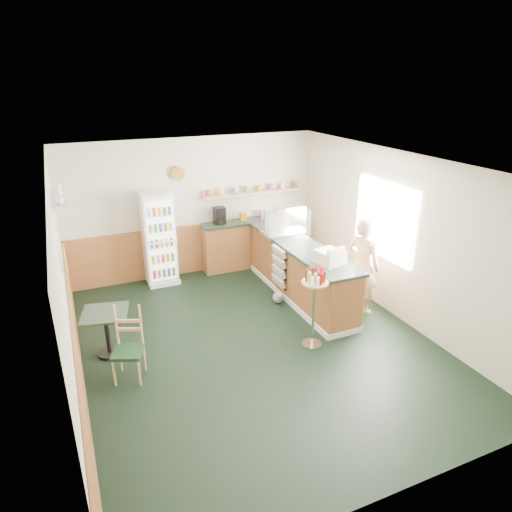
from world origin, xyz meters
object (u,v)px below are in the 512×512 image
drinks_fridge (159,239)px  shopkeeper (363,266)px  cafe_chair (126,341)px  display_case (285,222)px  cafe_table (106,325)px  condiment_stand (314,296)px  cash_register (330,257)px

drinks_fridge → shopkeeper: drinks_fridge is taller
drinks_fridge → cafe_chair: bearing=-111.2°
display_case → cafe_table: (-3.40, -1.12, -0.77)m
condiment_stand → cafe_table: bearing=161.0°
condiment_stand → cafe_chair: condiment_stand is taller
cafe_chair → shopkeeper: bearing=26.2°
cash_register → cafe_table: bearing=162.7°
cash_register → cafe_chair: bearing=173.3°
drinks_fridge → cash_register: size_ratio=4.57×
condiment_stand → cafe_chair: 2.67m
condiment_stand → drinks_fridge: bearing=116.3°
drinks_fridge → display_case: drinks_fridge is taller
drinks_fridge → display_case: (2.14, -1.05, 0.36)m
condiment_stand → cafe_table: condiment_stand is taller
cash_register → cafe_table: (-3.40, 0.41, -0.64)m
display_case → cafe_chair: (-3.22, -1.74, -0.72)m
cafe_chair → drinks_fridge: bearing=91.2°
drinks_fridge → cafe_table: (-1.26, -2.17, -0.41)m
condiment_stand → cafe_table: size_ratio=1.64×
display_case → cash_register: size_ratio=2.18×
cafe_table → cafe_chair: size_ratio=0.73×
display_case → shopkeeper: size_ratio=0.51×
condiment_stand → display_case: bearing=74.3°
shopkeeper → cafe_chair: bearing=74.1°
shopkeeper → cafe_table: (-4.10, 0.36, -0.36)m
drinks_fridge → condiment_stand: 3.50m
drinks_fridge → display_case: 2.41m
condiment_stand → cash_register: bearing=43.6°
cafe_table → cafe_chair: cafe_chair is taller
condiment_stand → cafe_table: 2.99m
shopkeeper → cafe_table: size_ratio=2.25×
display_case → shopkeeper: shopkeeper is taller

